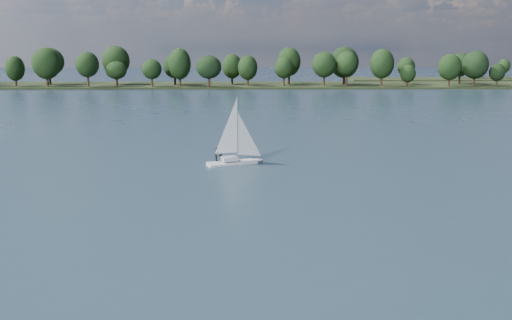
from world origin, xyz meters
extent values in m
plane|color=#233342|center=(0.00, 100.00, 0.00)|extent=(700.00, 700.00, 0.00)
cube|color=black|center=(0.00, 212.00, 0.00)|extent=(660.00, 40.00, 1.50)
cube|color=silver|center=(-2.20, 49.39, 0.00)|extent=(7.37, 4.71, 0.84)
cube|color=silver|center=(-2.20, 49.39, 0.84)|extent=(2.44, 2.00, 0.53)
cylinder|color=#ADAEB4|center=(-2.20, 49.39, 4.80)|extent=(0.13, 0.13, 8.43)
imported|color=black|center=(-3.87, 49.85, 1.46)|extent=(0.59, 0.75, 1.82)
imported|color=black|center=(-4.31, 49.14, 1.46)|extent=(0.86, 1.01, 1.82)
camera|label=1|loc=(-0.28, -25.32, 15.23)|focal=40.00mm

